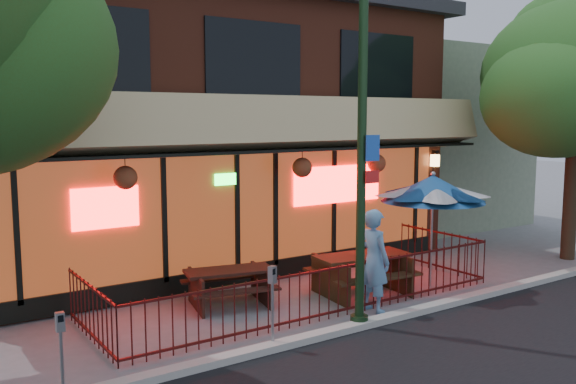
# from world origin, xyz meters

# --- Properties ---
(ground) EXTENTS (80.00, 80.00, 0.00)m
(ground) POSITION_xyz_m (0.00, 0.00, 0.00)
(ground) COLOR gray
(ground) RESTS_ON ground
(curb) EXTENTS (80.00, 0.25, 0.12)m
(curb) POSITION_xyz_m (0.00, -0.50, 0.06)
(curb) COLOR #999993
(curb) RESTS_ON ground
(restaurant_building) EXTENTS (12.96, 9.49, 8.05)m
(restaurant_building) POSITION_xyz_m (0.00, 7.11, 4.13)
(restaurant_building) COLOR maroon
(restaurant_building) RESTS_ON ground
(neighbor_building) EXTENTS (6.00, 7.00, 6.00)m
(neighbor_building) POSITION_xyz_m (9.00, 7.70, 3.00)
(neighbor_building) COLOR gray
(neighbor_building) RESTS_ON ground
(patio_fence) EXTENTS (8.44, 2.62, 1.00)m
(patio_fence) POSITION_xyz_m (0.00, 0.50, 0.63)
(patio_fence) COLOR #3D0D0D
(patio_fence) RESTS_ON ground
(street_light) EXTENTS (0.43, 0.32, 7.00)m
(street_light) POSITION_xyz_m (0.00, -0.40, 3.15)
(street_light) COLOR black
(street_light) RESTS_ON ground
(street_tree_right) EXTENTS (4.80, 4.80, 7.02)m
(street_tree_right) POSITION_xyz_m (8.04, 0.59, 4.96)
(street_tree_right) COLOR #332719
(street_tree_right) RESTS_ON ground
(picnic_table_left) EXTENTS (1.98, 1.68, 0.74)m
(picnic_table_left) POSITION_xyz_m (-1.35, 1.97, 0.48)
(picnic_table_left) COLOR black
(picnic_table_left) RESTS_ON ground
(picnic_table_right) EXTENTS (2.18, 1.77, 0.86)m
(picnic_table_right) POSITION_xyz_m (1.35, 1.08, 0.57)
(picnic_table_right) COLOR #3A2614
(picnic_table_right) RESTS_ON ground
(patio_umbrella) EXTENTS (2.24, 2.24, 2.56)m
(patio_umbrella) POSITION_xyz_m (3.01, 0.70, 2.18)
(patio_umbrella) COLOR gray
(patio_umbrella) RESTS_ON ground
(pedestrian) EXTENTS (0.51, 0.75, 2.00)m
(pedestrian) POSITION_xyz_m (0.79, 0.10, 1.00)
(pedestrian) COLOR #5A8BB5
(pedestrian) RESTS_ON ground
(parking_meter_near) EXTENTS (0.15, 0.14, 1.36)m
(parking_meter_near) POSITION_xyz_m (-1.85, -0.40, 0.92)
(parking_meter_near) COLOR gray
(parking_meter_near) RESTS_ON ground
(parking_meter_far) EXTENTS (0.11, 0.10, 1.23)m
(parking_meter_far) POSITION_xyz_m (-5.16, -0.48, 0.83)
(parking_meter_far) COLOR gray
(parking_meter_far) RESTS_ON ground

